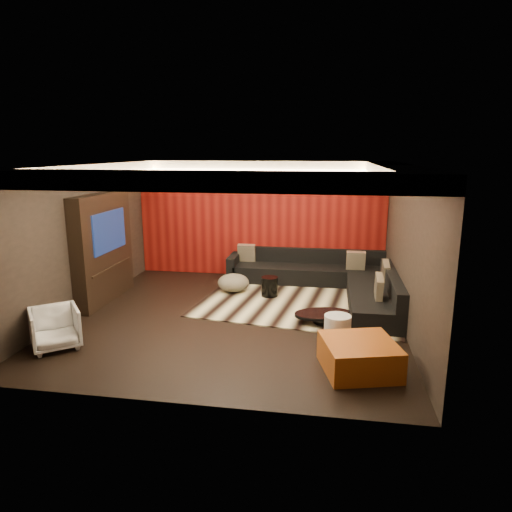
% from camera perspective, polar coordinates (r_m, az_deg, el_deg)
% --- Properties ---
extents(floor, '(6.00, 6.00, 0.02)m').
position_cam_1_polar(floor, '(8.56, -2.65, -7.75)').
color(floor, black).
rests_on(floor, ground).
extents(ceiling, '(6.00, 6.00, 0.02)m').
position_cam_1_polar(ceiling, '(8.01, -2.87, 11.46)').
color(ceiling, silver).
rests_on(ceiling, ground).
extents(wall_back, '(6.00, 0.02, 2.80)m').
position_cam_1_polar(wall_back, '(11.09, 0.48, 4.61)').
color(wall_back, black).
rests_on(wall_back, ground).
extents(wall_left, '(0.02, 6.00, 2.80)m').
position_cam_1_polar(wall_left, '(9.27, -21.29, 2.03)').
color(wall_left, black).
rests_on(wall_left, ground).
extents(wall_right, '(0.02, 6.00, 2.80)m').
position_cam_1_polar(wall_right, '(8.11, 18.54, 0.76)').
color(wall_right, black).
rests_on(wall_right, ground).
extents(red_feature_wall, '(5.98, 0.05, 2.78)m').
position_cam_1_polar(red_feature_wall, '(11.05, 0.45, 4.58)').
color(red_feature_wall, '#6B0C0A').
rests_on(red_feature_wall, ground).
extents(soffit_back, '(6.00, 0.60, 0.22)m').
position_cam_1_polar(soffit_back, '(10.67, 0.24, 11.23)').
color(soffit_back, silver).
rests_on(soffit_back, ground).
extents(soffit_front, '(6.00, 0.60, 0.22)m').
position_cam_1_polar(soffit_front, '(5.41, -8.94, 9.27)').
color(soffit_front, silver).
rests_on(soffit_front, ground).
extents(soffit_left, '(0.60, 4.80, 0.22)m').
position_cam_1_polar(soffit_left, '(8.98, -20.24, 10.09)').
color(soffit_left, silver).
rests_on(soffit_left, ground).
extents(soffit_right, '(0.60, 4.80, 0.22)m').
position_cam_1_polar(soffit_right, '(7.90, 16.98, 10.03)').
color(soffit_right, silver).
rests_on(soffit_right, ground).
extents(cove_back, '(4.80, 0.08, 0.04)m').
position_cam_1_polar(cove_back, '(10.33, -0.07, 10.67)').
color(cove_back, '#FFD899').
rests_on(cove_back, ground).
extents(cove_front, '(4.80, 0.08, 0.04)m').
position_cam_1_polar(cove_front, '(5.74, -7.85, 8.61)').
color(cove_front, '#FFD899').
rests_on(cove_front, ground).
extents(cove_left, '(0.08, 4.80, 0.04)m').
position_cam_1_polar(cove_left, '(8.82, -18.24, 9.61)').
color(cove_left, '#FFD899').
rests_on(cove_left, ground).
extents(cove_right, '(0.08, 4.80, 0.04)m').
position_cam_1_polar(cove_right, '(7.87, 14.45, 9.51)').
color(cove_right, '#FFD899').
rests_on(cove_right, ground).
extents(tv_surround, '(0.30, 2.00, 2.20)m').
position_cam_1_polar(tv_surround, '(9.76, -18.57, 0.96)').
color(tv_surround, black).
rests_on(tv_surround, ground).
extents(tv_screen, '(0.04, 1.30, 0.80)m').
position_cam_1_polar(tv_screen, '(9.62, -17.88, 2.97)').
color(tv_screen, black).
rests_on(tv_screen, ground).
extents(tv_shelf, '(0.04, 1.60, 0.04)m').
position_cam_1_polar(tv_shelf, '(9.78, -17.57, -1.36)').
color(tv_shelf, black).
rests_on(tv_shelf, ground).
extents(rug, '(4.37, 3.52, 0.02)m').
position_cam_1_polar(rug, '(9.42, 5.76, -5.71)').
color(rug, beige).
rests_on(rug, floor).
extents(coffee_table, '(1.29, 1.29, 0.18)m').
position_cam_1_polar(coffee_table, '(8.33, 8.45, -7.62)').
color(coffee_table, black).
rests_on(coffee_table, rug).
extents(drum_stool, '(0.39, 0.39, 0.41)m').
position_cam_1_polar(drum_stool, '(9.65, 1.71, -3.83)').
color(drum_stool, black).
rests_on(drum_stool, rug).
extents(striped_pouf, '(0.90, 0.90, 0.38)m').
position_cam_1_polar(striped_pouf, '(9.99, -2.85, -3.35)').
color(striped_pouf, beige).
rests_on(striped_pouf, rug).
extents(white_side_table, '(0.45, 0.45, 0.52)m').
position_cam_1_polar(white_side_table, '(7.36, 10.12, -9.26)').
color(white_side_table, silver).
rests_on(white_side_table, floor).
extents(orange_ottoman, '(1.20, 1.20, 0.43)m').
position_cam_1_polar(orange_ottoman, '(6.71, 12.77, -12.10)').
color(orange_ottoman, '#AA5016').
rests_on(orange_ottoman, floor).
extents(armchair, '(0.99, 0.99, 0.65)m').
position_cam_1_polar(armchair, '(7.86, -23.82, -8.25)').
color(armchair, silver).
rests_on(armchair, floor).
extents(sectional_sofa, '(3.65, 3.50, 0.75)m').
position_cam_1_polar(sectional_sofa, '(10.08, 9.26, -3.05)').
color(sectional_sofa, black).
rests_on(sectional_sofa, floor).
extents(throw_pillows, '(3.38, 2.76, 0.50)m').
position_cam_1_polar(throw_pillows, '(9.83, 10.06, -1.35)').
color(throw_pillows, beige).
rests_on(throw_pillows, sectional_sofa).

